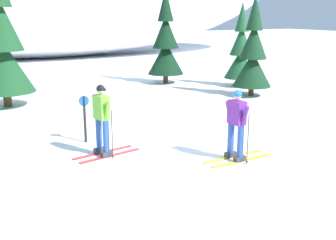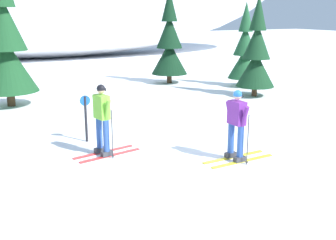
{
  "view_description": "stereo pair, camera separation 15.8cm",
  "coord_description": "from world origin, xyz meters",
  "px_view_note": "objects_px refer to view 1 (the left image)",
  "views": [
    {
      "loc": [
        -4.57,
        -8.37,
        3.44
      ],
      "look_at": [
        -0.2,
        0.1,
        0.95
      ],
      "focal_mm": 44.27,
      "sensor_mm": 36.0,
      "label": 1
    },
    {
      "loc": [
        -4.43,
        -8.44,
        3.44
      ],
      "look_at": [
        -0.2,
        0.1,
        0.95
      ],
      "focal_mm": 44.27,
      "sensor_mm": 36.0,
      "label": 2
    }
  ],
  "objects_px": {
    "pine_tree_center": "(166,44)",
    "pine_tree_far_right": "(241,52)",
    "skier_purple_jacket": "(237,124)",
    "skier_lime_jacket": "(102,119)",
    "trail_marker_post": "(85,116)",
    "pine_tree_center_left": "(2,44)",
    "pine_tree_center_right": "(253,55)"
  },
  "relations": [
    {
      "from": "skier_lime_jacket",
      "to": "pine_tree_center_right",
      "type": "distance_m",
      "value": 9.15
    },
    {
      "from": "pine_tree_center_left",
      "to": "pine_tree_center",
      "type": "height_order",
      "value": "pine_tree_center_left"
    },
    {
      "from": "skier_purple_jacket",
      "to": "trail_marker_post",
      "type": "relative_size",
      "value": 1.41
    },
    {
      "from": "pine_tree_center_right",
      "to": "trail_marker_post",
      "type": "xyz_separation_m",
      "value": [
        -8.08,
        -3.07,
        -1.0
      ]
    },
    {
      "from": "pine_tree_center",
      "to": "pine_tree_center_left",
      "type": "bearing_deg",
      "value": -165.17
    },
    {
      "from": "pine_tree_center",
      "to": "pine_tree_far_right",
      "type": "xyz_separation_m",
      "value": [
        2.74,
        -2.42,
        -0.28
      ]
    },
    {
      "from": "pine_tree_center",
      "to": "pine_tree_center_right",
      "type": "distance_m",
      "value": 4.9
    },
    {
      "from": "skier_purple_jacket",
      "to": "trail_marker_post",
      "type": "bearing_deg",
      "value": 132.29
    },
    {
      "from": "pine_tree_center_left",
      "to": "pine_tree_center",
      "type": "bearing_deg",
      "value": 14.83
    },
    {
      "from": "pine_tree_center",
      "to": "trail_marker_post",
      "type": "distance_m",
      "value": 10.02
    },
    {
      "from": "pine_tree_center_left",
      "to": "pine_tree_center_right",
      "type": "height_order",
      "value": "pine_tree_center_left"
    },
    {
      "from": "skier_purple_jacket",
      "to": "pine_tree_center_right",
      "type": "bearing_deg",
      "value": 49.06
    },
    {
      "from": "pine_tree_center_right",
      "to": "trail_marker_post",
      "type": "bearing_deg",
      "value": -159.17
    },
    {
      "from": "pine_tree_center_left",
      "to": "pine_tree_center",
      "type": "relative_size",
      "value": 1.2
    },
    {
      "from": "skier_purple_jacket",
      "to": "pine_tree_center_left",
      "type": "height_order",
      "value": "pine_tree_center_left"
    },
    {
      "from": "pine_tree_center",
      "to": "pine_tree_far_right",
      "type": "height_order",
      "value": "pine_tree_center"
    },
    {
      "from": "skier_lime_jacket",
      "to": "pine_tree_far_right",
      "type": "height_order",
      "value": "pine_tree_far_right"
    },
    {
      "from": "skier_lime_jacket",
      "to": "pine_tree_far_right",
      "type": "distance_m",
      "value": 11.16
    },
    {
      "from": "skier_lime_jacket",
      "to": "trail_marker_post",
      "type": "relative_size",
      "value": 1.38
    },
    {
      "from": "skier_purple_jacket",
      "to": "pine_tree_far_right",
      "type": "bearing_deg",
      "value": 52.63
    },
    {
      "from": "pine_tree_center_right",
      "to": "pine_tree_far_right",
      "type": "xyz_separation_m",
      "value": [
        1.02,
        2.17,
        -0.1
      ]
    },
    {
      "from": "skier_purple_jacket",
      "to": "pine_tree_center_right",
      "type": "relative_size",
      "value": 0.44
    },
    {
      "from": "skier_purple_jacket",
      "to": "pine_tree_far_right",
      "type": "xyz_separation_m",
      "value": [
        6.33,
        8.28,
        0.75
      ]
    },
    {
      "from": "pine_tree_far_right",
      "to": "pine_tree_center_left",
      "type": "bearing_deg",
      "value": 177.91
    },
    {
      "from": "pine_tree_center_left",
      "to": "pine_tree_far_right",
      "type": "distance_m",
      "value": 10.46
    },
    {
      "from": "pine_tree_center_left",
      "to": "skier_lime_jacket",
      "type": "bearing_deg",
      "value": -78.48
    },
    {
      "from": "pine_tree_center_left",
      "to": "trail_marker_post",
      "type": "xyz_separation_m",
      "value": [
        1.34,
        -5.62,
        -1.57
      ]
    },
    {
      "from": "skier_purple_jacket",
      "to": "skier_lime_jacket",
      "type": "distance_m",
      "value": 3.23
    },
    {
      "from": "skier_purple_jacket",
      "to": "pine_tree_center_left",
      "type": "xyz_separation_m",
      "value": [
        -4.11,
        8.66,
        1.42
      ]
    },
    {
      "from": "pine_tree_center_left",
      "to": "trail_marker_post",
      "type": "height_order",
      "value": "pine_tree_center_left"
    },
    {
      "from": "skier_purple_jacket",
      "to": "skier_lime_jacket",
      "type": "height_order",
      "value": "skier_lime_jacket"
    },
    {
      "from": "pine_tree_center_left",
      "to": "pine_tree_center_right",
      "type": "distance_m",
      "value": 9.77
    }
  ]
}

